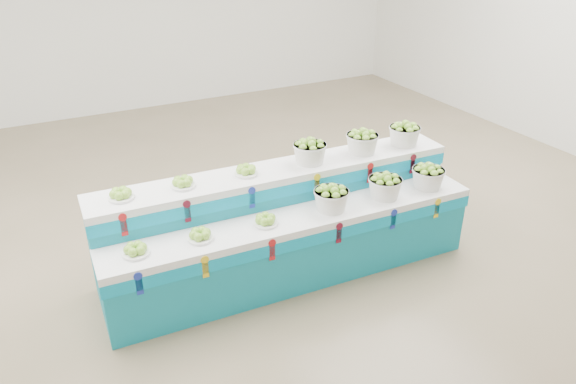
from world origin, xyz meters
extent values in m
plane|color=#72654A|center=(0.00, 0.00, 0.00)|extent=(10.00, 10.00, 0.00)
cylinder|color=white|center=(-1.61, -0.96, 0.77)|extent=(0.24, 0.24, 0.10)
cylinder|color=white|center=(-1.06, -0.98, 0.77)|extent=(0.24, 0.24, 0.10)
cylinder|color=white|center=(-0.46, -1.00, 0.77)|extent=(0.24, 0.24, 0.10)
cylinder|color=white|center=(-1.59, -0.50, 1.07)|extent=(0.24, 0.24, 0.10)
cylinder|color=white|center=(-1.04, -0.53, 1.07)|extent=(0.24, 0.24, 0.10)
cylinder|color=white|center=(-0.44, -0.55, 1.07)|extent=(0.24, 0.24, 0.10)
camera|label=1|loc=(-2.23, -4.87, 3.22)|focal=34.13mm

